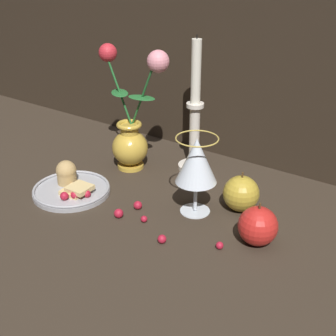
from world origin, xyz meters
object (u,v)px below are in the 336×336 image
apple_near_glass (241,194)px  wine_glass (197,163)px  vase (131,129)px  candlestick (195,122)px  plate_with_pastries (71,186)px  apple_beside_vase (258,226)px

apple_near_glass → wine_glass: bearing=-140.8°
vase → candlestick: candlestick is taller
wine_glass → plate_with_pastries: bearing=-161.8°
candlestick → vase: bearing=-146.4°
apple_beside_vase → candlestick: bearing=142.6°
vase → wine_glass: (0.25, -0.09, 0.01)m
vase → wine_glass: size_ratio=1.79×
plate_with_pastries → wine_glass: size_ratio=1.03×
plate_with_pastries → apple_beside_vase: size_ratio=1.99×
wine_glass → apple_near_glass: size_ratio=1.90×
vase → candlestick: bearing=33.6°
plate_with_pastries → apple_near_glass: (0.36, 0.15, 0.02)m
vase → plate_with_pastries: (-0.04, -0.18, -0.09)m
wine_glass → apple_near_glass: wine_glass is taller
vase → apple_beside_vase: size_ratio=3.45×
vase → candlestick: 0.16m
plate_with_pastries → candlestick: 0.34m
candlestick → apple_beside_vase: 0.36m
wine_glass → candlestick: candlestick is taller
plate_with_pastries → apple_near_glass: size_ratio=1.96×
plate_with_pastries → wine_glass: 0.31m
candlestick → apple_near_glass: 0.24m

